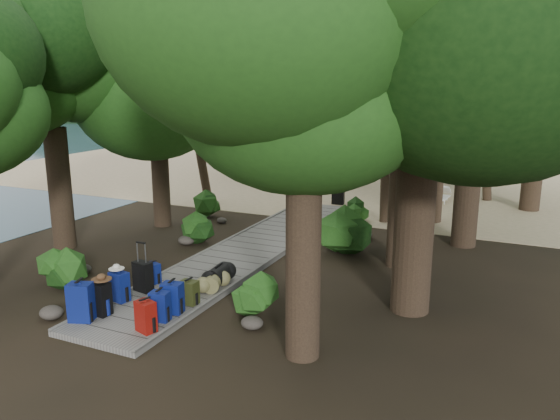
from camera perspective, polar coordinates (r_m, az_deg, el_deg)
The scene contains 51 objects.
ground at distance 14.23m, azimuth -5.23°, elevation -5.61°, with size 120.00×120.00×0.00m, color black.
sand_beach at distance 28.82m, azimuth 10.80°, elevation 3.95°, with size 40.00×22.00×0.02m, color #C9AF88.
water_bay at distance 53.54m, azimuth -22.06°, elevation 7.48°, with size 50.00×60.00×0.02m, color #2A4A58.
distant_hill at distance 75.93m, azimuth -13.60°, elevation 9.53°, with size 32.00×16.00×12.00m, color black.
boardwalk at distance 15.04m, azimuth -3.34°, elevation -4.28°, with size 2.00×12.00×0.12m, color slate.
backpack_left_a at distance 11.20m, azimuth -20.11°, elevation -8.84°, with size 0.45×0.31×0.84m, color navy, non-canonical shape.
backpack_left_b at distance 11.38m, azimuth -18.32°, elevation -8.63°, with size 0.40×0.28×0.73m, color black, non-canonical shape.
backpack_left_c at distance 11.94m, azimuth -16.43°, elevation -7.52°, with size 0.37×0.27×0.70m, color navy, non-canonical shape.
backpack_left_d at distance 12.82m, azimuth -13.17°, elevation -6.32°, with size 0.33×0.24×0.51m, color navy, non-canonical shape.
backpack_right_a at distance 10.45m, azimuth -13.86°, elevation -10.58°, with size 0.36×0.26×0.65m, color maroon, non-canonical shape.
backpack_right_b at distance 10.83m, azimuth -12.44°, elevation -9.63°, with size 0.36×0.25×0.64m, color navy, non-canonical shape.
backpack_right_c at distance 11.12m, azimuth -11.19°, elevation -8.83°, with size 0.40×0.28×0.68m, color navy, non-canonical shape.
backpack_right_d at distance 11.50m, azimuth -9.48°, elevation -8.36°, with size 0.36×0.26×0.55m, color #393E17, non-canonical shape.
duffel_right_khaki at distance 12.19m, azimuth -7.02°, elevation -7.45°, with size 0.37×0.55×0.37m, color olive, non-canonical shape.
duffel_right_black at distance 12.48m, azimuth -6.41°, elevation -6.77°, with size 0.43×0.68×0.43m, color black, non-canonical shape.
suitcase_on_boardwalk at distance 12.35m, azimuth -14.14°, elevation -6.76°, with size 0.43×0.24×0.66m, color black, non-canonical shape.
lone_suitcase_on_sand at distance 20.87m, azimuth 6.10°, elevation 1.58°, with size 0.45×0.26×0.71m, color black, non-canonical shape.
hat_brown at distance 11.22m, azimuth -18.18°, elevation -6.63°, with size 0.40×0.40×0.12m, color #51351E, non-canonical shape.
hat_white at distance 11.84m, azimuth -16.73°, elevation -5.66°, with size 0.32×0.32×0.11m, color silver, non-canonical shape.
kayak at distance 24.49m, azimuth -0.35°, elevation 2.99°, with size 0.78×3.58×0.36m, color #B5290F.
sun_lounger at distance 22.13m, azimuth 16.46°, elevation 1.54°, with size 0.53×1.64×0.53m, color silver, non-canonical shape.
tree_right_a at distance 8.59m, azimuth 2.61°, elevation 10.64°, with size 5.05×5.05×8.42m, color black, non-canonical shape.
tree_right_b at distance 10.87m, azimuth 15.02°, elevation 18.35°, with size 6.32×6.32×11.28m, color black, non-canonical shape.
tree_right_c at distance 13.61m, azimuth 13.15°, elevation 12.51°, with size 5.19×5.19×8.98m, color black, non-canonical shape.
tree_right_d at distance 15.92m, azimuth 19.91°, elevation 13.92°, with size 5.43×5.43×9.96m, color black, non-canonical shape.
tree_right_e at distance 18.44m, azimuth 16.42°, elevation 12.33°, with size 4.94×4.94×8.90m, color black, non-canonical shape.
tree_right_f at distance 21.40m, azimuth 25.86°, elevation 12.98°, with size 5.54×5.54×9.90m, color black, non-canonical shape.
tree_left_b at distance 16.04m, azimuth -22.88°, elevation 11.79°, with size 4.95×4.95×8.92m, color black, non-canonical shape.
tree_left_c at distance 17.68m, azimuth -12.77°, elevation 11.00°, with size 4.58×4.58×7.96m, color black, non-canonical shape.
tree_back_a at distance 28.61m, azimuth 7.34°, elevation 12.58°, with size 4.93×4.93×8.53m, color black, non-canonical shape.
tree_back_b at distance 27.88m, azimuth 14.53°, elevation 14.98°, with size 6.27×6.27×11.19m, color black, non-canonical shape.
tree_back_c at distance 26.59m, azimuth 20.51°, elevation 13.33°, with size 5.52×5.52×9.94m, color black, non-canonical shape.
tree_back_d at distance 28.53m, azimuth -1.25°, elevation 12.75°, with size 5.16×5.16×8.61m, color black, non-canonical shape.
palm_right_a at distance 18.22m, azimuth 11.82°, elevation 9.31°, with size 4.00×4.00×6.82m, color #14380F, non-canonical shape.
palm_right_b at distance 22.83m, azimuth 21.77°, elevation 12.19°, with size 4.67×4.67×9.02m, color #14380F, non-canonical shape.
palm_right_c at distance 23.89m, azimuth 14.46°, elevation 11.34°, with size 4.95×4.95×7.87m, color #14380F, non-canonical shape.
palm_left_a at distance 20.94m, azimuth -8.46°, elevation 10.47°, with size 4.53×4.53×7.21m, color #14380F, non-canonical shape.
rock_left_a at distance 11.91m, azimuth -22.78°, elevation -9.85°, with size 0.48×0.43×0.27m, color #4C473F, non-canonical shape.
rock_left_b at distance 14.30m, azimuth -19.86°, elevation -5.81°, with size 0.41×0.37×0.23m, color #4C473F, non-canonical shape.
rock_left_c at distance 15.97m, azimuth -9.76°, elevation -3.12°, with size 0.49×0.44×0.27m, color #4C473F, non-canonical shape.
rock_left_d at distance 18.20m, azimuth -6.11°, elevation -1.08°, with size 0.34×0.31×0.19m, color #4C473F, non-canonical shape.
rock_right_a at distance 10.62m, azimuth -2.94°, elevation -11.68°, with size 0.44×0.39×0.24m, color #4C473F, non-canonical shape.
rock_right_b at distance 11.93m, azimuth 2.18°, elevation -8.67°, with size 0.52×0.47×0.29m, color #4C473F, non-canonical shape.
rock_right_c at distance 15.12m, azimuth 2.64°, elevation -4.09°, with size 0.29×0.27×0.16m, color #4C473F, non-canonical shape.
rock_right_d at distance 16.50m, azimuth 8.69°, elevation -2.51°, with size 0.52×0.47×0.29m, color #4C473F, non-canonical shape.
shrub_left_a at distance 13.48m, azimuth -21.60°, elevation -5.70°, with size 0.95×0.95×0.86m, color #225118, non-canonical shape.
shrub_left_b at distance 15.94m, azimuth -8.45°, elevation -2.03°, with size 0.93×0.93×0.84m, color #225118, non-canonical shape.
shrub_left_c at distance 19.01m, azimuth -6.99°, elevation 0.68°, with size 1.05×1.05×0.94m, color #225118, non-canonical shape.
shrub_right_a at distance 10.99m, azimuth -3.17°, elevation -9.10°, with size 0.93×0.93×0.84m, color #225118, non-canonical shape.
shrub_right_b at distance 14.97m, azimuth 6.72°, elevation -2.07°, with size 1.45×1.45×1.30m, color #225118, non-canonical shape.
shrub_right_c at distance 18.31m, azimuth 7.95°, elevation -0.20°, with size 0.80×0.80×0.72m, color #225118, non-canonical shape.
Camera 1 is at (6.76, -11.64, 4.62)m, focal length 35.00 mm.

